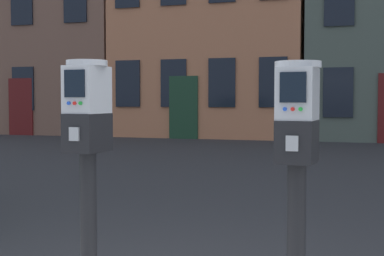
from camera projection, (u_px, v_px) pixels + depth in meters
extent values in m
cylinder|color=black|center=(89.00, 234.00, 2.89)|extent=(0.10, 0.10, 0.88)
cube|color=black|center=(88.00, 133.00, 2.87)|extent=(0.19, 0.25, 0.20)
cube|color=#A5A8AD|center=(74.00, 134.00, 2.75)|extent=(0.06, 0.02, 0.07)
cube|color=#B7BABF|center=(87.00, 90.00, 2.85)|extent=(0.18, 0.24, 0.25)
cube|color=black|center=(74.00, 83.00, 2.74)|extent=(0.12, 0.02, 0.14)
cylinder|color=blue|center=(69.00, 103.00, 2.76)|extent=(0.02, 0.01, 0.02)
cylinder|color=red|center=(74.00, 103.00, 2.75)|extent=(0.02, 0.01, 0.02)
cylinder|color=green|center=(80.00, 103.00, 2.73)|extent=(0.02, 0.01, 0.02)
cylinder|color=#B7BABF|center=(87.00, 63.00, 2.85)|extent=(0.23, 0.23, 0.03)
cylinder|color=black|center=(296.00, 253.00, 2.56)|extent=(0.10, 0.10, 0.86)
cube|color=black|center=(297.00, 141.00, 2.54)|extent=(0.19, 0.25, 0.20)
cube|color=#A5A8AD|center=(292.00, 143.00, 2.42)|extent=(0.06, 0.02, 0.07)
cube|color=#B7BABF|center=(298.00, 94.00, 2.53)|extent=(0.18, 0.24, 0.24)
cube|color=black|center=(293.00, 87.00, 2.41)|extent=(0.12, 0.02, 0.14)
cylinder|color=blue|center=(285.00, 109.00, 2.43)|extent=(0.02, 0.01, 0.02)
cylinder|color=red|center=(293.00, 109.00, 2.42)|extent=(0.02, 0.01, 0.02)
cylinder|color=green|center=(300.00, 109.00, 2.40)|extent=(0.02, 0.01, 0.02)
cylinder|color=#B7BABF|center=(298.00, 65.00, 2.52)|extent=(0.23, 0.23, 0.03)
cube|color=black|center=(23.00, 89.00, 19.92)|extent=(0.90, 0.06, 1.60)
cube|color=black|center=(76.00, 88.00, 19.25)|extent=(0.90, 0.06, 1.60)
cube|color=black|center=(22.00, 3.00, 19.76)|extent=(0.90, 0.06, 1.60)
cube|color=black|center=(75.00, 0.00, 19.09)|extent=(0.90, 0.06, 1.60)
cube|color=#591414|center=(21.00, 107.00, 19.98)|extent=(1.00, 0.07, 2.10)
cube|color=black|center=(128.00, 84.00, 18.64)|extent=(0.90, 0.06, 1.60)
cube|color=black|center=(174.00, 83.00, 18.14)|extent=(0.90, 0.06, 1.60)
cube|color=black|center=(222.00, 83.00, 17.64)|extent=(0.90, 0.06, 1.60)
cube|color=black|center=(273.00, 82.00, 17.13)|extent=(0.90, 0.06, 1.60)
cube|color=#193823|center=(184.00, 107.00, 18.07)|extent=(1.00, 0.07, 2.10)
cube|color=black|center=(338.00, 92.00, 16.55)|extent=(0.90, 0.06, 1.53)
cube|color=black|center=(339.00, 1.00, 16.41)|extent=(0.90, 0.06, 1.53)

